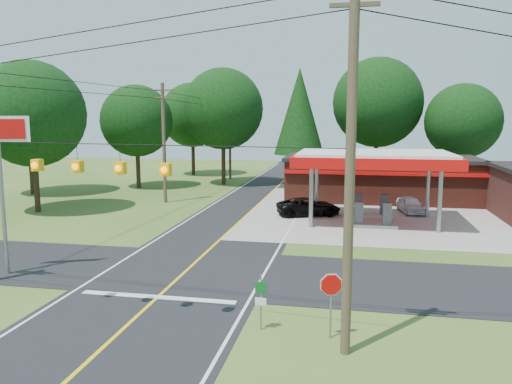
% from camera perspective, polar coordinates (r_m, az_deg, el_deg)
% --- Properties ---
extents(ground, '(120.00, 120.00, 0.00)m').
position_cam_1_polar(ground, '(24.10, -7.94, -8.92)').
color(ground, '#37591F').
rests_on(ground, ground).
extents(main_highway, '(8.00, 120.00, 0.02)m').
position_cam_1_polar(main_highway, '(24.10, -7.94, -8.90)').
color(main_highway, black).
rests_on(main_highway, ground).
extents(cross_road, '(70.00, 7.00, 0.02)m').
position_cam_1_polar(cross_road, '(24.10, -7.94, -8.89)').
color(cross_road, black).
rests_on(cross_road, ground).
extents(lane_center_yellow, '(0.15, 110.00, 0.00)m').
position_cam_1_polar(lane_center_yellow, '(24.09, -7.94, -8.86)').
color(lane_center_yellow, yellow).
rests_on(lane_center_yellow, main_highway).
extents(gas_canopy, '(10.60, 7.40, 4.88)m').
position_cam_1_polar(gas_canopy, '(34.88, 13.30, 3.50)').
color(gas_canopy, gray).
rests_on(gas_canopy, ground).
extents(convenience_store, '(16.40, 7.55, 3.80)m').
position_cam_1_polar(convenience_store, '(45.09, 13.97, 1.58)').
color(convenience_store, maroon).
rests_on(convenience_store, ground).
extents(utility_pole_near_right, '(1.80, 0.30, 11.50)m').
position_cam_1_polar(utility_pole_near_right, '(14.78, 10.73, 3.56)').
color(utility_pole_near_right, '#473828').
rests_on(utility_pole_near_right, ground).
extents(utility_pole_far_left, '(1.80, 0.30, 10.00)m').
position_cam_1_polar(utility_pole_far_left, '(42.71, -10.49, 5.74)').
color(utility_pole_far_left, '#473828').
rests_on(utility_pole_far_left, ground).
extents(utility_pole_north, '(0.30, 0.30, 9.50)m').
position_cam_1_polar(utility_pole_north, '(58.49, -3.00, 6.15)').
color(utility_pole_north, '#473828').
rests_on(utility_pole_north, ground).
extents(overhead_beacons, '(17.04, 2.04, 1.03)m').
position_cam_1_polar(overhead_beacons, '(17.92, -17.63, 4.98)').
color(overhead_beacons, black).
rests_on(overhead_beacons, ground).
extents(treeline_backdrop, '(70.27, 51.59, 13.30)m').
position_cam_1_polar(treeline_backdrop, '(46.23, 2.59, 8.91)').
color(treeline_backdrop, '#332316').
rests_on(treeline_backdrop, ground).
extents(suv_car, '(5.97, 5.97, 1.30)m').
position_cam_1_polar(suv_car, '(36.94, 6.03, -1.70)').
color(suv_car, black).
rests_on(suv_car, ground).
extents(sedan_car, '(4.24, 4.24, 1.23)m').
position_cam_1_polar(sedan_car, '(39.53, 17.24, -1.42)').
color(sedan_car, white).
rests_on(sedan_car, ground).
extents(octagonal_stop_sign, '(0.76, 0.26, 2.22)m').
position_cam_1_polar(octagonal_stop_sign, '(16.68, 8.58, -11.04)').
color(octagonal_stop_sign, gray).
rests_on(octagonal_stop_sign, ground).
extents(route_sign_post, '(0.40, 0.11, 1.96)m').
position_cam_1_polar(route_sign_post, '(17.26, 0.55, -11.96)').
color(route_sign_post, gray).
rests_on(route_sign_post, ground).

